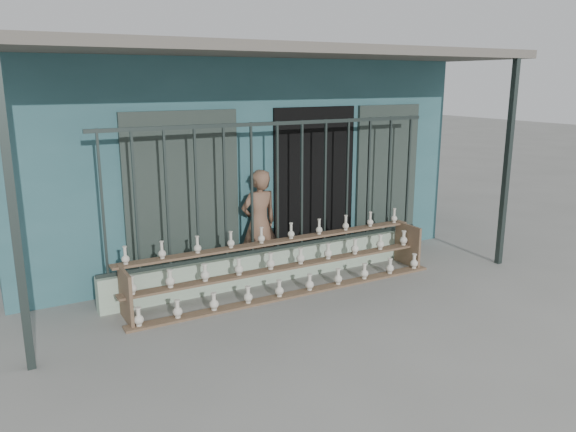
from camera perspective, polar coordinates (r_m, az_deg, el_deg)
ground at (r=7.08m, az=4.02°, el=-9.58°), size 60.00×60.00×0.00m
workshop_building at (r=10.36m, az=-8.83°, el=7.04°), size 7.40×6.60×3.21m
parapet_wall at (r=8.04m, az=-1.05°, el=-4.93°), size 5.00×0.20×0.45m
security_fence at (r=7.76m, az=-1.09°, el=2.96°), size 5.00×0.04×1.80m
shelf_rack at (r=7.61m, az=-0.20°, el=-4.97°), size 4.50×0.68×0.85m
elderly_woman at (r=8.09m, az=-2.95°, el=-0.72°), size 0.60×0.42×1.56m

